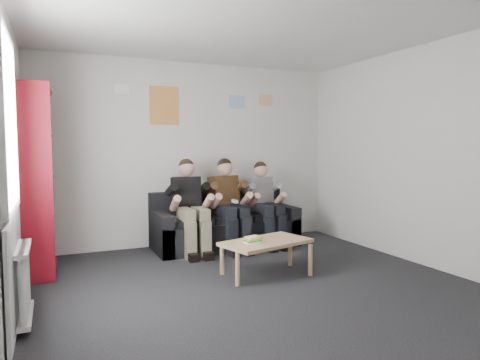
# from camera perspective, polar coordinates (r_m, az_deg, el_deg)

# --- Properties ---
(room_shell) EXTENTS (5.00, 5.00, 5.00)m
(room_shell) POSITION_cam_1_polar(r_m,az_deg,el_deg) (4.13, 3.85, 2.93)
(room_shell) COLOR black
(room_shell) RESTS_ON ground
(sofa) EXTENTS (2.07, 0.85, 0.80)m
(sofa) POSITION_cam_1_polar(r_m,az_deg,el_deg) (6.31, -2.10, -6.24)
(sofa) COLOR black
(sofa) RESTS_ON ground
(bookshelf) EXTENTS (0.32, 0.96, 2.14)m
(bookshelf) POSITION_cam_1_polar(r_m,az_deg,el_deg) (5.42, -25.31, -0.09)
(bookshelf) COLOR maroon
(bookshelf) RESTS_ON ground
(coffee_table) EXTENTS (1.00, 0.55, 0.40)m
(coffee_table) POSITION_cam_1_polar(r_m,az_deg,el_deg) (4.91, 3.49, -8.60)
(coffee_table) COLOR tan
(coffee_table) RESTS_ON ground
(game_cases) EXTENTS (0.22, 0.20, 0.05)m
(game_cases) POSITION_cam_1_polar(r_m,az_deg,el_deg) (4.81, 1.70, -7.96)
(game_cases) COLOR silver
(game_cases) RESTS_ON coffee_table
(person_left) EXTENTS (0.40, 0.86, 1.29)m
(person_left) POSITION_cam_1_polar(r_m,az_deg,el_deg) (5.88, -6.63, -3.58)
(person_left) COLOR black
(person_left) RESTS_ON sofa
(person_middle) EXTENTS (0.40, 0.86, 1.29)m
(person_middle) POSITION_cam_1_polar(r_m,az_deg,el_deg) (6.08, -1.43, -3.30)
(person_middle) COLOR #51351B
(person_middle) RESTS_ON sofa
(person_right) EXTENTS (0.38, 0.80, 1.24)m
(person_right) POSITION_cam_1_polar(r_m,az_deg,el_deg) (6.32, 3.41, -3.18)
(person_right) COLOR silver
(person_right) RESTS_ON sofa
(radiator) EXTENTS (0.10, 0.64, 0.60)m
(radiator) POSITION_cam_1_polar(r_m,az_deg,el_deg) (4.02, -26.80, -12.07)
(radiator) COLOR white
(radiator) RESTS_ON ground
(window) EXTENTS (0.05, 1.30, 2.36)m
(window) POSITION_cam_1_polar(r_m,az_deg,el_deg) (3.89, -28.24, -2.43)
(window) COLOR white
(window) RESTS_ON room_shell
(poster_large) EXTENTS (0.42, 0.01, 0.55)m
(poster_large) POSITION_cam_1_polar(r_m,az_deg,el_deg) (6.35, -10.06, 9.74)
(poster_large) COLOR gold
(poster_large) RESTS_ON room_shell
(poster_blue) EXTENTS (0.25, 0.01, 0.20)m
(poster_blue) POSITION_cam_1_polar(r_m,az_deg,el_deg) (6.73, -0.36, 10.36)
(poster_blue) COLOR #3B84C8
(poster_blue) RESTS_ON room_shell
(poster_pink) EXTENTS (0.22, 0.01, 0.18)m
(poster_pink) POSITION_cam_1_polar(r_m,az_deg,el_deg) (6.95, 3.49, 10.58)
(poster_pink) COLOR #DE45B0
(poster_pink) RESTS_ON room_shell
(poster_sign) EXTENTS (0.20, 0.01, 0.14)m
(poster_sign) POSITION_cam_1_polar(r_m,az_deg,el_deg) (6.26, -15.54, 11.57)
(poster_sign) COLOR white
(poster_sign) RESTS_ON room_shell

